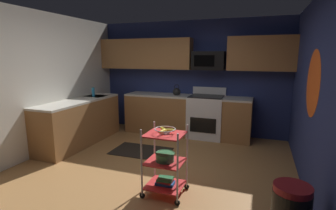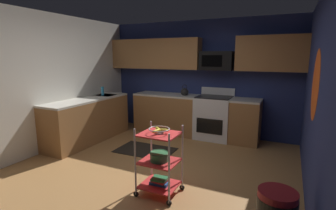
% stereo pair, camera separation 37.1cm
% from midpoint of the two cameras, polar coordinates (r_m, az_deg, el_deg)
% --- Properties ---
extents(floor, '(4.40, 4.80, 0.04)m').
position_cam_midpoint_polar(floor, '(4.17, -1.91, -14.97)').
color(floor, '#A87542').
rests_on(floor, ground).
extents(wall_back, '(4.52, 0.06, 2.60)m').
position_cam_midpoint_polar(wall_back, '(6.03, 8.79, 6.02)').
color(wall_back, navy).
rests_on(wall_back, ground).
extents(wall_left, '(0.06, 4.80, 2.60)m').
position_cam_midpoint_polar(wall_left, '(5.20, -24.43, 4.43)').
color(wall_left, silver).
rests_on(wall_left, ground).
extents(wall_right, '(0.06, 4.80, 2.60)m').
position_cam_midpoint_polar(wall_right, '(3.39, 33.57, 0.65)').
color(wall_right, navy).
rests_on(wall_right, ground).
extents(wall_flower_decal, '(0.00, 0.88, 0.88)m').
position_cam_midpoint_polar(wall_flower_decal, '(3.68, 32.69, 3.76)').
color(wall_flower_decal, '#E5591E').
extents(counter_run, '(3.64, 2.66, 0.92)m').
position_cam_midpoint_polar(counter_run, '(5.65, -1.94, -2.78)').
color(counter_run, '#9E6B3D').
rests_on(counter_run, ground).
extents(oven_range, '(0.76, 0.65, 1.10)m').
position_cam_midpoint_polar(oven_range, '(5.73, 12.04, -2.68)').
color(oven_range, white).
rests_on(oven_range, ground).
extents(upper_cabinets, '(4.40, 0.33, 0.70)m').
position_cam_midpoint_polar(upper_cabinets, '(5.86, 7.40, 11.30)').
color(upper_cabinets, '#9E6B3D').
extents(microwave, '(0.70, 0.39, 0.40)m').
position_cam_midpoint_polar(microwave, '(5.68, 12.78, 9.63)').
color(microwave, black).
extents(rolling_cart, '(0.54, 0.44, 0.91)m').
position_cam_midpoint_polar(rolling_cart, '(3.38, 1.27, -12.53)').
color(rolling_cart, silver).
rests_on(rolling_cart, ground).
extents(fruit_bowl, '(0.27, 0.27, 0.07)m').
position_cam_midpoint_polar(fruit_bowl, '(3.24, 1.31, -5.64)').
color(fruit_bowl, silver).
rests_on(fruit_bowl, rolling_cart).
extents(mixing_bowl_large, '(0.25, 0.25, 0.11)m').
position_cam_midpoint_polar(mixing_bowl_large, '(3.36, 1.25, -11.49)').
color(mixing_bowl_large, '#387F4C').
rests_on(mixing_bowl_large, rolling_cart).
extents(book_stack, '(0.25, 0.18, 0.09)m').
position_cam_midpoint_polar(book_stack, '(3.50, 1.25, -16.73)').
color(book_stack, '#1E4C8C').
rests_on(book_stack, rolling_cart).
extents(kettle, '(0.21, 0.18, 0.26)m').
position_cam_midpoint_polar(kettle, '(5.83, 5.57, 2.92)').
color(kettle, black).
rests_on(kettle, counter_run).
extents(dish_soap_bottle, '(0.06, 0.06, 0.20)m').
position_cam_midpoint_polar(dish_soap_bottle, '(5.91, -12.73, 3.05)').
color(dish_soap_bottle, '#2D8CBF').
rests_on(dish_soap_bottle, counter_run).
extents(floor_rug, '(1.11, 0.72, 0.01)m').
position_cam_midpoint_polar(floor_rug, '(5.01, -2.95, -10.09)').
color(floor_rug, black).
rests_on(floor_rug, ground).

